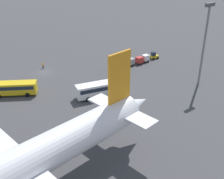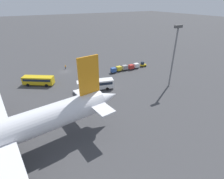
% 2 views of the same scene
% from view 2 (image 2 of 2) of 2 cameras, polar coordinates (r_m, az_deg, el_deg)
% --- Properties ---
extents(ground_plane, '(600.00, 600.00, 0.00)m').
position_cam_2_polar(ground_plane, '(73.24, -15.05, 5.69)').
color(ground_plane, '#424244').
extents(shuttle_bus_near, '(10.08, 7.83, 3.03)m').
position_cam_2_polar(shuttle_bus_near, '(63.79, -22.93, 2.91)').
color(shuttle_bus_near, gold).
rests_on(shuttle_bus_near, ground).
extents(shuttle_bus_far, '(11.83, 5.58, 3.23)m').
position_cam_2_polar(shuttle_bus_far, '(55.78, -5.46, 1.76)').
color(shuttle_bus_far, white).
rests_on(shuttle_bus_far, ground).
extents(baggage_tug, '(2.62, 2.06, 2.10)m').
position_cam_2_polar(baggage_tug, '(77.04, 10.06, 8.04)').
color(baggage_tug, gold).
rests_on(baggage_tug, ground).
extents(worker_person, '(0.38, 0.38, 1.74)m').
position_cam_2_polar(worker_person, '(75.84, -14.96, 7.15)').
color(worker_person, '#1E1E2D').
rests_on(worker_person, ground).
extents(cargo_cart_white, '(2.00, 1.68, 2.06)m').
position_cam_2_polar(cargo_cart_white, '(74.59, 7.88, 7.76)').
color(cargo_cart_white, '#38383D').
rests_on(cargo_cart_white, ground).
extents(cargo_cart_red, '(2.00, 1.68, 2.06)m').
position_cam_2_polar(cargo_cart_red, '(72.88, 6.25, 7.38)').
color(cargo_cart_red, '#38383D').
rests_on(cargo_cart_red, ground).
extents(cargo_cart_grey, '(2.00, 1.68, 2.06)m').
position_cam_2_polar(cargo_cart_grey, '(71.92, 4.16, 7.19)').
color(cargo_cart_grey, '#38383D').
rests_on(cargo_cart_grey, ground).
extents(cargo_cart_yellow, '(2.00, 1.68, 2.06)m').
position_cam_2_polar(cargo_cart_yellow, '(70.66, 2.23, 6.87)').
color(cargo_cart_yellow, '#38383D').
rests_on(cargo_cart_yellow, ground).
extents(cargo_cart_blue, '(2.00, 1.68, 2.06)m').
position_cam_2_polar(cargo_cart_blue, '(69.00, 0.48, 6.37)').
color(cargo_cart_blue, '#38383D').
rests_on(cargo_cart_blue, ground).
extents(light_pole, '(2.80, 0.70, 19.41)m').
position_cam_2_polar(light_pole, '(57.87, 19.68, 11.63)').
color(light_pole, slate).
rests_on(light_pole, ground).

